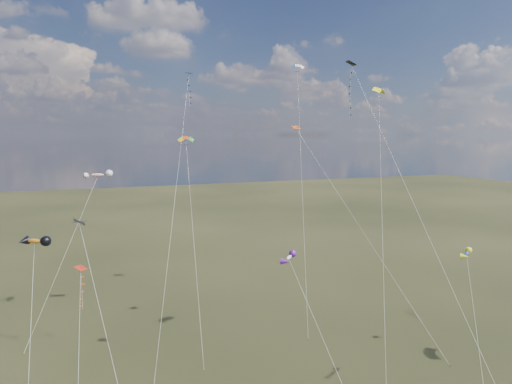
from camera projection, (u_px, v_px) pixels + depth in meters
name	position (u px, v px, depth m)	size (l,w,h in m)	color
diamond_black_high	(360.00, 108.00, 44.93)	(2.00, 23.94, 32.52)	black
diamond_navy_tall	(187.00, 108.00, 57.54)	(9.76, 22.35, 33.24)	#0B1051
diamond_black_mid	(93.00, 280.00, 35.95)	(4.05, 14.07, 18.14)	black
diamond_red_low	(82.00, 293.00, 43.57)	(1.64, 9.03, 12.67)	#AD2213
diamond_orange_center	(333.00, 185.00, 55.92)	(11.34, 17.32, 26.30)	#C64A14
parafoil_yellow	(379.00, 90.00, 52.52)	(10.21, 16.03, 31.05)	yellow
parafoil_blue_white	(298.00, 68.00, 70.54)	(8.13, 18.76, 36.38)	blue
parafoil_tricolor	(186.00, 139.00, 63.64)	(3.87, 19.27, 25.29)	yellow
novelty_orange_black	(34.00, 242.00, 38.72)	(2.62, 10.76, 16.65)	#C97219
novelty_white_purple	(290.00, 259.00, 39.89)	(4.09, 11.22, 14.85)	silver
novelty_redwhite_stripe	(97.00, 175.00, 63.86)	(11.19, 12.16, 20.17)	#E83B0F
novelty_blue_yellow	(467.00, 254.00, 43.81)	(7.29, 10.53, 14.18)	#143CAE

